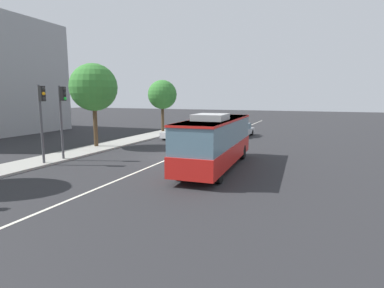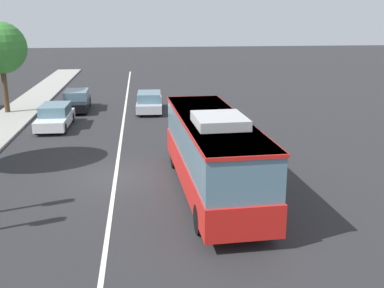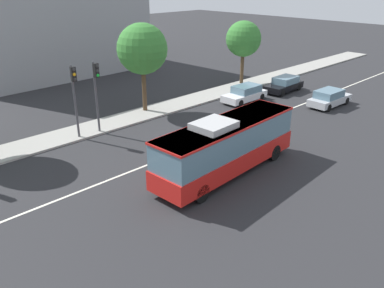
{
  "view_description": "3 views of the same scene",
  "coord_description": "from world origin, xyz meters",
  "px_view_note": "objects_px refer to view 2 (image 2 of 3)",
  "views": [
    {
      "loc": [
        -20.71,
        -9.9,
        4.48
      ],
      "look_at": [
        -3.96,
        -3.05,
        1.71
      ],
      "focal_mm": 29.19,
      "sensor_mm": 36.0,
      "label": 1
    },
    {
      "loc": [
        -19.33,
        -1.24,
        7.03
      ],
      "look_at": [
        -3.61,
        -3.02,
        2.46
      ],
      "focal_mm": 42.67,
      "sensor_mm": 36.0,
      "label": 2
    },
    {
      "loc": [
        -18.03,
        -17.33,
        10.64
      ],
      "look_at": [
        -4.03,
        -2.91,
        2.0
      ],
      "focal_mm": 36.87,
      "sensor_mm": 36.0,
      "label": 3
    }
  ],
  "objects_px": {
    "transit_bus": "(213,150)",
    "sedan_black": "(76,101)",
    "sedan_silver": "(149,102)",
    "street_tree_kerbside_right": "(0,48)",
    "sedan_white": "(55,116)"
  },
  "relations": [
    {
      "from": "sedan_silver",
      "to": "street_tree_kerbside_right",
      "type": "bearing_deg",
      "value": 90.14
    },
    {
      "from": "transit_bus",
      "to": "sedan_silver",
      "type": "distance_m",
      "value": 16.33
    },
    {
      "from": "sedan_black",
      "to": "sedan_silver",
      "type": "relative_size",
      "value": 1.0
    },
    {
      "from": "transit_bus",
      "to": "street_tree_kerbside_right",
      "type": "xyz_separation_m",
      "value": [
        16.53,
        12.35,
        2.85
      ]
    },
    {
      "from": "sedan_white",
      "to": "street_tree_kerbside_right",
      "type": "distance_m",
      "value": 7.36
    },
    {
      "from": "sedan_white",
      "to": "sedan_silver",
      "type": "xyz_separation_m",
      "value": [
        4.23,
        -6.03,
        0.0
      ]
    },
    {
      "from": "sedan_black",
      "to": "street_tree_kerbside_right",
      "type": "height_order",
      "value": "street_tree_kerbside_right"
    },
    {
      "from": "sedan_silver",
      "to": "sedan_white",
      "type": "bearing_deg",
      "value": 127.34
    },
    {
      "from": "transit_bus",
      "to": "street_tree_kerbside_right",
      "type": "distance_m",
      "value": 20.83
    },
    {
      "from": "transit_bus",
      "to": "street_tree_kerbside_right",
      "type": "bearing_deg",
      "value": 33.99
    },
    {
      "from": "transit_bus",
      "to": "sedan_white",
      "type": "bearing_deg",
      "value": 31.68
    },
    {
      "from": "transit_bus",
      "to": "sedan_white",
      "type": "height_order",
      "value": "transit_bus"
    },
    {
      "from": "sedan_silver",
      "to": "transit_bus",
      "type": "bearing_deg",
      "value": -170.16
    },
    {
      "from": "transit_bus",
      "to": "sedan_silver",
      "type": "xyz_separation_m",
      "value": [
        16.15,
        2.15,
        -1.09
      ]
    },
    {
      "from": "transit_bus",
      "to": "sedan_black",
      "type": "distance_m",
      "value": 18.9
    }
  ]
}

